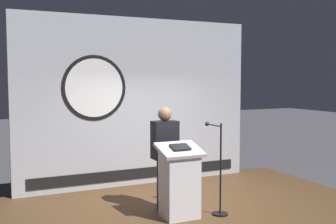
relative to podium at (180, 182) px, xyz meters
name	(u,v)px	position (x,y,z in m)	size (l,w,h in m)	color
stage_platform	(181,220)	(0.18, 0.29, -0.69)	(6.40, 4.00, 0.30)	brown
banner_display	(137,102)	(0.16, 2.14, 1.07)	(4.73, 0.12, 3.23)	#B2B7C1
podium	(180,182)	(0.00, 0.00, 0.00)	(0.64, 0.49, 1.12)	silver
speaker_person	(165,157)	(-0.02, 0.48, 0.29)	(0.40, 0.26, 1.63)	black
microphone_stand	(218,182)	(0.62, -0.09, -0.04)	(0.24, 0.56, 1.40)	black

